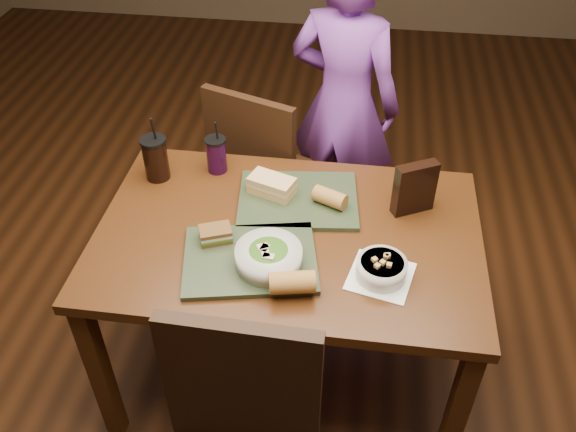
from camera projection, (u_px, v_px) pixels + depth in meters
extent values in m
plane|color=#381C0B|center=(288.00, 365.00, 2.55)|extent=(6.00, 6.00, 0.00)
cube|color=#42220D|center=(101.00, 373.00, 2.09)|extent=(0.06, 0.06, 0.71)
cube|color=#42220D|center=(456.00, 416.00, 1.97)|extent=(0.06, 0.06, 0.71)
cube|color=#42220D|center=(164.00, 230.00, 2.66)|extent=(0.06, 0.06, 0.71)
cube|color=#42220D|center=(443.00, 256.00, 2.54)|extent=(0.06, 0.06, 0.71)
cube|color=#42220D|center=(288.00, 236.00, 2.07)|extent=(1.30, 0.85, 0.04)
cube|color=black|center=(242.00, 387.00, 1.62)|extent=(0.43, 0.05, 0.51)
cube|color=black|center=(259.00, 175.00, 2.82)|extent=(0.53, 0.53, 0.04)
cube|color=black|center=(250.00, 150.00, 2.51)|extent=(0.40, 0.18, 0.49)
cube|color=black|center=(217.00, 234.00, 2.86)|extent=(0.04, 0.04, 0.42)
cube|color=black|center=(292.00, 241.00, 2.82)|extent=(0.04, 0.04, 0.42)
cube|color=black|center=(233.00, 188.00, 3.12)|extent=(0.04, 0.04, 0.42)
cube|color=black|center=(301.00, 194.00, 3.09)|extent=(0.04, 0.04, 0.42)
imported|color=purple|center=(344.00, 104.00, 2.78)|extent=(0.60, 0.48, 1.43)
cube|color=#29351F|center=(250.00, 259.00, 1.94)|extent=(0.48, 0.40, 0.02)
cube|color=#29351F|center=(298.00, 200.00, 2.18)|extent=(0.45, 0.37, 0.02)
cylinder|color=silver|center=(269.00, 257.00, 1.90)|extent=(0.21, 0.21, 0.06)
ellipsoid|color=#427219|center=(269.00, 254.00, 1.89)|extent=(0.17, 0.17, 0.05)
cube|color=beige|center=(263.00, 247.00, 1.88)|extent=(0.04, 0.04, 0.01)
cube|color=beige|center=(265.00, 254.00, 1.86)|extent=(0.04, 0.04, 0.01)
cube|color=beige|center=(268.00, 257.00, 1.85)|extent=(0.04, 0.03, 0.01)
cube|color=beige|center=(264.00, 248.00, 1.88)|extent=(0.03, 0.04, 0.01)
cube|color=white|center=(380.00, 276.00, 1.90)|extent=(0.23, 0.23, 0.00)
cylinder|color=silver|center=(381.00, 269.00, 1.88)|extent=(0.16, 0.16, 0.06)
cylinder|color=black|center=(382.00, 263.00, 1.86)|extent=(0.13, 0.13, 0.01)
cube|color=#B28947|center=(389.00, 265.00, 1.84)|extent=(0.02, 0.02, 0.01)
cube|color=#B28947|center=(386.00, 256.00, 1.87)|extent=(0.02, 0.02, 0.01)
cube|color=#B28947|center=(383.00, 262.00, 1.85)|extent=(0.02, 0.02, 0.01)
cube|color=#B28947|center=(388.00, 256.00, 1.87)|extent=(0.02, 0.02, 0.01)
cube|color=#B28947|center=(377.00, 266.00, 1.84)|extent=(0.02, 0.02, 0.01)
cube|color=#B28947|center=(375.00, 260.00, 1.86)|extent=(0.02, 0.02, 0.01)
cube|color=#593819|center=(216.00, 238.00, 2.00)|extent=(0.12, 0.10, 0.01)
cube|color=#3F721E|center=(216.00, 235.00, 1.99)|extent=(0.12, 0.10, 0.01)
cube|color=beige|center=(215.00, 233.00, 1.98)|extent=(0.12, 0.10, 0.01)
cube|color=#593819|center=(215.00, 230.00, 1.98)|extent=(0.12, 0.10, 0.01)
cube|color=tan|center=(272.00, 190.00, 2.19)|extent=(0.18, 0.14, 0.02)
cube|color=orange|center=(272.00, 187.00, 2.18)|extent=(0.18, 0.14, 0.01)
cube|color=beige|center=(272.00, 185.00, 2.17)|extent=(0.18, 0.14, 0.01)
cube|color=tan|center=(272.00, 181.00, 2.16)|extent=(0.18, 0.14, 0.02)
cylinder|color=#AD7533|center=(292.00, 282.00, 1.81)|extent=(0.15, 0.09, 0.07)
cylinder|color=#AD7533|center=(330.00, 198.00, 2.12)|extent=(0.13, 0.10, 0.06)
cylinder|color=black|center=(156.00, 160.00, 2.25)|extent=(0.09, 0.09, 0.16)
cylinder|color=black|center=(153.00, 140.00, 2.19)|extent=(0.10, 0.10, 0.01)
cylinder|color=black|center=(153.00, 130.00, 2.16)|extent=(0.01, 0.03, 0.10)
cylinder|color=black|center=(217.00, 156.00, 2.29)|extent=(0.07, 0.07, 0.13)
cylinder|color=black|center=(215.00, 140.00, 2.24)|extent=(0.08, 0.08, 0.01)
cylinder|color=black|center=(217.00, 131.00, 2.22)|extent=(0.01, 0.02, 0.08)
cube|color=black|center=(415.00, 188.00, 2.09)|extent=(0.15, 0.11, 0.19)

